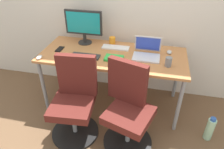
{
  "coord_description": "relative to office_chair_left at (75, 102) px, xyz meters",
  "views": [
    {
      "loc": [
        0.48,
        -2.19,
        1.94
      ],
      "look_at": [
        0.0,
        -0.05,
        0.49
      ],
      "focal_mm": 33.74,
      "sensor_mm": 36.0,
      "label": 1
    }
  ],
  "objects": [
    {
      "name": "office_chair_left",
      "position": [
        0.0,
        0.0,
        0.0
      ],
      "size": [
        0.54,
        0.54,
        0.94
      ],
      "color": "black",
      "rests_on": "ground"
    },
    {
      "name": "phone_near_monitor",
      "position": [
        -0.37,
        0.54,
        0.34
      ],
      "size": [
        0.07,
        0.14,
        0.01
      ],
      "primitive_type": "cube",
      "color": "black",
      "rests_on": "desk"
    },
    {
      "name": "desktop_monitor",
      "position": [
        -0.13,
        0.8,
        0.58
      ],
      "size": [
        0.48,
        0.18,
        0.43
      ],
      "color": "#262626",
      "rests_on": "desk"
    },
    {
      "name": "notebook",
      "position": [
        0.34,
        0.45,
        0.35
      ],
      "size": [
        0.21,
        0.15,
        0.03
      ],
      "primitive_type": "cube",
      "color": "green",
      "rests_on": "desk"
    },
    {
      "name": "desk",
      "position": [
        0.3,
        0.57,
        0.27
      ],
      "size": [
        1.74,
        0.73,
        0.76
      ],
      "color": "#B77542",
      "rests_on": "ground"
    },
    {
      "name": "coffee_mug",
      "position": [
        0.23,
        0.85,
        0.38
      ],
      "size": [
        0.08,
        0.08,
        0.09
      ],
      "primitive_type": "cylinder",
      "color": "orange",
      "rests_on": "desk"
    },
    {
      "name": "office_chair_right",
      "position": [
        0.59,
        -0.0,
        0.0
      ],
      "size": [
        0.56,
        0.56,
        0.94
      ],
      "color": "black",
      "rests_on": "ground"
    },
    {
      "name": "water_bottle_on_floor",
      "position": [
        1.49,
        0.2,
        -0.28
      ],
      "size": [
        0.09,
        0.09,
        0.31
      ],
      "color": "#A5D8B2",
      "rests_on": "ground"
    },
    {
      "name": "pen_cup",
      "position": [
        0.95,
        0.43,
        0.38
      ],
      "size": [
        0.07,
        0.07,
        0.1
      ],
      "primitive_type": "cylinder",
      "color": "slate",
      "rests_on": "desk"
    },
    {
      "name": "keyboard_by_monitor",
      "position": [
        0.3,
        0.73,
        0.34
      ],
      "size": [
        0.34,
        0.12,
        0.02
      ],
      "primitive_type": "cube",
      "color": "silver",
      "rests_on": "desk"
    },
    {
      "name": "ground_plane",
      "position": [
        0.3,
        0.57,
        -0.42
      ],
      "size": [
        5.28,
        5.28,
        0.0
      ],
      "primitive_type": "plane",
      "color": "brown"
    },
    {
      "name": "mouse_by_monitor",
      "position": [
        -0.5,
        0.27,
        0.35
      ],
      "size": [
        0.06,
        0.1,
        0.03
      ],
      "primitive_type": "ellipsoid",
      "color": "silver",
      "rests_on": "desk"
    },
    {
      "name": "open_laptop",
      "position": [
        0.7,
        0.61,
        0.39
      ],
      "size": [
        0.31,
        0.28,
        0.22
      ],
      "color": "silver",
      "rests_on": "desk"
    },
    {
      "name": "mouse_by_laptop",
      "position": [
        0.96,
        0.74,
        0.35
      ],
      "size": [
        0.06,
        0.1,
        0.03
      ],
      "primitive_type": "ellipsoid",
      "color": "#B7B7B7",
      "rests_on": "desk"
    },
    {
      "name": "keyboard_by_laptop",
      "position": [
        0.0,
        0.43,
        0.34
      ],
      "size": [
        0.34,
        0.12,
        0.02
      ],
      "primitive_type": "cube",
      "color": "#2D2D2D",
      "rests_on": "desk"
    }
  ]
}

